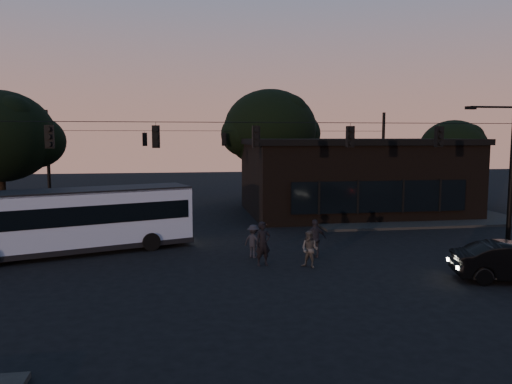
{
  "coord_description": "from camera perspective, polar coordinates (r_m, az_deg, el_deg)",
  "views": [
    {
      "loc": [
        -3.55,
        -18.68,
        5.55
      ],
      "look_at": [
        0.0,
        4.0,
        3.0
      ],
      "focal_mm": 35.0,
      "sensor_mm": 36.0,
      "label": 1
    }
  ],
  "objects": [
    {
      "name": "tree_behind",
      "position": [
        41.38,
        1.63,
        7.22
      ],
      "size": [
        7.6,
        7.6,
        9.43
      ],
      "color": "black",
      "rests_on": "ground"
    },
    {
      "name": "building",
      "position": [
        36.96,
        10.98,
        1.81
      ],
      "size": [
        15.4,
        10.41,
        5.4
      ],
      "color": "black",
      "rests_on": "ground"
    },
    {
      "name": "pedestrian_b",
      "position": [
        21.44,
        6.16,
        -6.53
      ],
      "size": [
        0.97,
        0.95,
        1.58
      ],
      "primitive_type": "imported",
      "rotation": [
        0.0,
        0.0,
        -0.68
      ],
      "color": "#3E3A38",
      "rests_on": "ground"
    },
    {
      "name": "bus",
      "position": [
        25.25,
        -19.83,
        -2.76
      ],
      "size": [
        11.11,
        6.01,
        3.07
      ],
      "rotation": [
        0.0,
        0.0,
        0.34
      ],
      "color": "#9CA7C6",
      "rests_on": "ground"
    },
    {
      "name": "tree_right",
      "position": [
        42.55,
        21.61,
        4.66
      ],
      "size": [
        5.2,
        5.2,
        6.86
      ],
      "color": "black",
      "rests_on": "ground"
    },
    {
      "name": "pedestrian_d",
      "position": [
        23.06,
        -0.3,
        -5.63
      ],
      "size": [
        1.11,
        1.1,
        1.53
      ],
      "primitive_type": "imported",
      "rotation": [
        0.0,
        0.0,
        2.38
      ],
      "color": "black",
      "rests_on": "ground"
    },
    {
      "name": "sidewalk_far_left",
      "position": [
        34.74,
        -26.32,
        -3.39
      ],
      "size": [
        14.0,
        10.0,
        0.15
      ],
      "primitive_type": "cube",
      "color": "black",
      "rests_on": "ground"
    },
    {
      "name": "signal_rig_near",
      "position": [
        22.98,
        0.0,
        3.59
      ],
      "size": [
        26.24,
        0.3,
        7.5
      ],
      "color": "black",
      "rests_on": "ground"
    },
    {
      "name": "sidewalk_far_right",
      "position": [
        36.6,
        16.38,
        -2.52
      ],
      "size": [
        14.0,
        10.0,
        0.15
      ],
      "primitive_type": "cube",
      "color": "black",
      "rests_on": "ground"
    },
    {
      "name": "pedestrian_c",
      "position": [
        23.16,
        6.78,
        -5.31
      ],
      "size": [
        1.08,
        0.54,
        1.78
      ],
      "primitive_type": "imported",
      "rotation": [
        0.0,
        0.0,
        3.24
      ],
      "color": "black",
      "rests_on": "ground"
    },
    {
      "name": "pedestrian_a",
      "position": [
        21.64,
        0.81,
        -5.91
      ],
      "size": [
        0.78,
        0.61,
        1.91
      ],
      "primitive_type": "imported",
      "rotation": [
        0.0,
        0.0,
        0.23
      ],
      "color": "black",
      "rests_on": "ground"
    },
    {
      "name": "signal_rig_far",
      "position": [
        38.86,
        -3.66,
        4.34
      ],
      "size": [
        26.24,
        0.3,
        7.5
      ],
      "color": "black",
      "rests_on": "ground"
    },
    {
      "name": "ground",
      "position": [
        19.8,
        1.82,
        -9.94
      ],
      "size": [
        120.0,
        120.0,
        0.0
      ],
      "primitive_type": "plane",
      "color": "black",
      "rests_on": "ground"
    }
  ]
}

